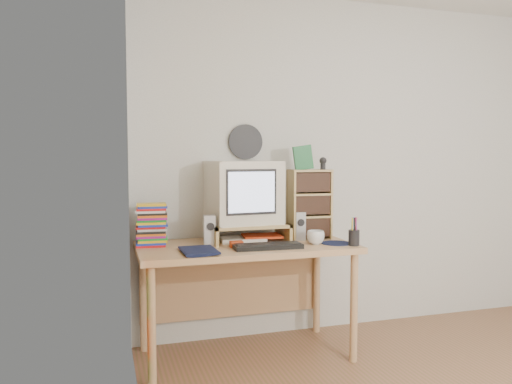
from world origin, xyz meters
TOP-DOWN VIEW (x-y plane):
  - back_wall at (0.00, 1.75)m, footprint 3.50×0.00m
  - left_wall at (-1.75, 0.00)m, footprint 0.00×3.50m
  - curtain at (-1.71, 0.48)m, footprint 0.00×2.20m
  - wall_disc at (-0.93, 1.73)m, footprint 0.25×0.02m
  - desk at (-1.03, 1.44)m, footprint 1.40×0.70m
  - monitor_riser at (-0.98, 1.48)m, footprint 0.52×0.30m
  - crt_monitor at (-1.00, 1.53)m, footprint 0.49×0.49m
  - speaker_left at (-1.26, 1.42)m, footprint 0.08×0.08m
  - speaker_right at (-0.63, 1.44)m, footprint 0.08×0.08m
  - keyboard at (-0.94, 1.19)m, footprint 0.43×0.16m
  - dvd_stack at (-1.62, 1.50)m, footprint 0.19×0.14m
  - cd_rack at (-0.53, 1.48)m, footprint 0.30×0.17m
  - mug at (-0.59, 1.24)m, footprint 0.12×0.12m
  - diary at (-1.48, 1.18)m, footprint 0.25×0.19m
  - mousepad at (-0.45, 1.23)m, footprint 0.25×0.25m
  - pen_cup at (-0.38, 1.13)m, footprint 0.08×0.08m
  - papers at (-0.97, 1.49)m, footprint 0.32×0.25m
  - red_box at (-1.12, 1.29)m, footprint 0.08×0.05m
  - game_box at (-0.59, 1.47)m, footprint 0.13×0.04m
  - webcam at (-0.44, 1.48)m, footprint 0.05×0.05m

SIDE VIEW (x-z plane):
  - desk at x=-1.03m, z-range 0.24..0.99m
  - mousepad at x=-0.45m, z-range 0.75..0.75m
  - keyboard at x=-0.94m, z-range 0.75..0.78m
  - papers at x=-0.97m, z-range 0.75..0.79m
  - red_box at x=-1.12m, z-range 0.75..0.79m
  - diary at x=-1.48m, z-range 0.75..0.80m
  - mug at x=-0.59m, z-range 0.75..0.84m
  - pen_cup at x=-0.38m, z-range 0.75..0.89m
  - monitor_riser at x=-0.98m, z-range 0.78..0.90m
  - speaker_right at x=-0.63m, z-range 0.75..0.94m
  - speaker_left at x=-1.26m, z-range 0.75..0.95m
  - dvd_stack at x=-1.62m, z-range 0.75..1.01m
  - cd_rack at x=-0.53m, z-range 0.75..1.23m
  - crt_monitor at x=-1.00m, z-range 0.87..1.29m
  - curtain at x=-1.71m, z-range 0.05..2.25m
  - back_wall at x=0.00m, z-range -0.50..3.00m
  - left_wall at x=-1.75m, z-range -0.50..3.00m
  - webcam at x=-0.44m, z-range 1.23..1.32m
  - game_box at x=-0.59m, z-range 1.23..1.40m
  - wall_disc at x=-0.93m, z-range 1.30..1.55m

